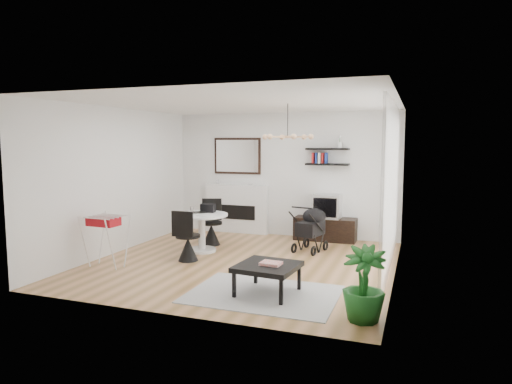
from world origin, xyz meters
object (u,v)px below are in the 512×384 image
(tv_console, at_px, (325,229))
(drying_rack, at_px, (106,240))
(stroller, at_px, (311,231))
(fireplace, at_px, (237,203))
(potted_plant, at_px, (364,284))
(dining_table, at_px, (202,227))
(coffee_table, at_px, (268,268))
(crt_tv, at_px, (327,206))

(tv_console, relative_size, drying_rack, 1.49)
(tv_console, distance_m, stroller, 1.03)
(fireplace, distance_m, tv_console, 2.13)
(potted_plant, bearing_deg, drying_rack, 168.00)
(potted_plant, bearing_deg, stroller, 112.94)
(dining_table, distance_m, coffee_table, 2.71)
(crt_tv, bearing_deg, dining_table, -139.11)
(tv_console, xyz_separation_m, drying_rack, (-3.01, -3.26, 0.21))
(stroller, relative_size, potted_plant, 1.03)
(tv_console, bearing_deg, crt_tv, -5.86)
(drying_rack, height_order, potted_plant, potted_plant)
(dining_table, xyz_separation_m, stroller, (1.94, 0.75, -0.09))
(dining_table, distance_m, drying_rack, 1.80)
(potted_plant, bearing_deg, tv_console, 106.93)
(coffee_table, height_order, potted_plant, potted_plant)
(fireplace, distance_m, coffee_table, 4.33)
(drying_rack, xyz_separation_m, coffee_table, (2.95, -0.40, -0.08))
(dining_table, relative_size, drying_rack, 1.14)
(tv_console, xyz_separation_m, dining_table, (-2.00, -1.77, 0.23))
(coffee_table, relative_size, potted_plant, 0.97)
(fireplace, bearing_deg, dining_table, -87.70)
(tv_console, xyz_separation_m, potted_plant, (1.27, -4.17, 0.20))
(tv_console, bearing_deg, dining_table, -138.61)
(dining_table, bearing_deg, drying_rack, -123.96)
(dining_table, xyz_separation_m, coffee_table, (1.94, -1.90, -0.10))
(fireplace, relative_size, crt_tv, 3.80)
(crt_tv, relative_size, coffee_table, 0.67)
(stroller, bearing_deg, drying_rack, -129.05)
(crt_tv, height_order, dining_table, crt_tv)
(crt_tv, xyz_separation_m, stroller, (-0.10, -1.01, -0.34))
(drying_rack, bearing_deg, stroller, 40.55)
(fireplace, distance_m, stroller, 2.35)
(dining_table, distance_m, potted_plant, 4.06)
(crt_tv, height_order, drying_rack, crt_tv)
(fireplace, height_order, stroller, fireplace)
(fireplace, xyz_separation_m, tv_console, (2.08, -0.16, -0.44))
(dining_table, height_order, drying_rack, drying_rack)
(tv_console, height_order, potted_plant, potted_plant)
(fireplace, bearing_deg, potted_plant, -52.27)
(stroller, relative_size, coffee_table, 1.06)
(dining_table, bearing_deg, stroller, 21.20)
(stroller, xyz_separation_m, potted_plant, (1.34, -3.16, 0.05))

